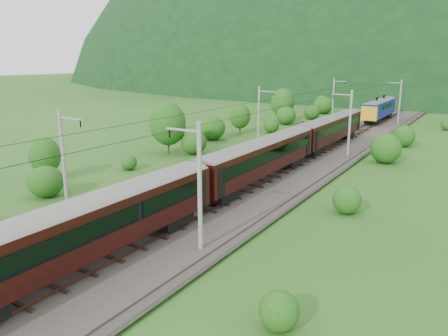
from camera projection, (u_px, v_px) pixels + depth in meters
The scene contains 14 objects.
ground at pixel (128, 233), 30.59m from camera, with size 600.00×600.00×0.00m, color #265219.
railbed at pixel (207, 194), 38.82m from camera, with size 14.00×220.00×0.30m, color #38332D.
track_left at pixel (185, 188), 39.99m from camera, with size 2.40×220.00×0.27m.
track_right at pixel (230, 196), 37.55m from camera, with size 2.40×220.00×0.27m.
catenary_left at pixel (259, 115), 59.07m from camera, with size 2.54×192.28×8.00m.
catenary_right at pixel (349, 122), 52.86m from camera, with size 2.54×192.28×8.00m.
overhead_wires at pixel (206, 116), 37.14m from camera, with size 4.83×198.00×0.03m.
mountain_ridge at pixel (285, 75), 339.59m from camera, with size 336.00×280.00×132.00m, color black.
train at pixel (261, 151), 41.57m from camera, with size 2.76×110.46×4.79m.
hazard_post_near at pixel (361, 118), 82.04m from camera, with size 0.16×0.16×1.53m, color red.
hazard_post_far at pixel (359, 120), 79.40m from camera, with size 0.17×0.17×1.59m, color red.
signal at pixel (304, 125), 69.53m from camera, with size 0.26×0.26×2.32m.
vegetation_left at pixel (167, 138), 53.82m from camera, with size 12.34×147.58×6.64m.
vegetation_right at pixel (333, 198), 33.83m from camera, with size 6.85×102.00×3.17m.
Camera 1 is at (20.71, -20.82, 11.81)m, focal length 35.00 mm.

